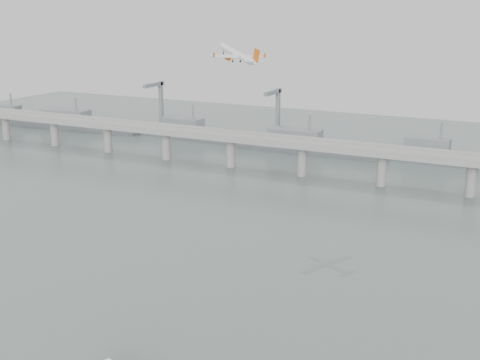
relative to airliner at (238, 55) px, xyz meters
The scene contains 4 objects.
ground 134.57m from the airliner, 75.94° to the right, with size 900.00×900.00×0.00m, color slate.
bridge 116.97m from the airliner, 75.29° to the left, with size 800.00×22.00×23.90m.
distant_fleet 218.99m from the airliner, 128.83° to the left, with size 453.00×60.90×40.00m.
airliner is the anchor object (origin of this frame).
Camera 1 is at (109.47, -162.23, 102.05)m, focal length 48.00 mm.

